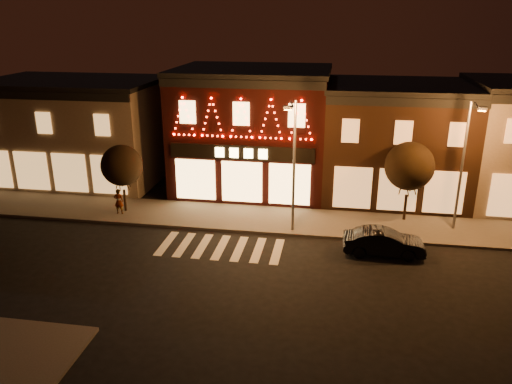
# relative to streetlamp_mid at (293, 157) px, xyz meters

# --- Properties ---
(ground) EXTENTS (120.00, 120.00, 0.00)m
(ground) POSITION_rel_streetlamp_mid_xyz_m (-3.50, -6.39, -4.43)
(ground) COLOR black
(ground) RESTS_ON ground
(sidewalk_far) EXTENTS (44.00, 4.00, 0.15)m
(sidewalk_far) POSITION_rel_streetlamp_mid_xyz_m (-1.50, 1.61, -4.36)
(sidewalk_far) COLOR #47423D
(sidewalk_far) RESTS_ON ground
(building_left) EXTENTS (12.20, 8.28, 7.30)m
(building_left) POSITION_rel_streetlamp_mid_xyz_m (-16.50, 7.60, -0.77)
(building_left) COLOR #776754
(building_left) RESTS_ON ground
(building_pulp) EXTENTS (10.20, 8.34, 8.30)m
(building_pulp) POSITION_rel_streetlamp_mid_xyz_m (-3.50, 7.59, -0.27)
(building_pulp) COLOR black
(building_pulp) RESTS_ON ground
(building_right_a) EXTENTS (9.20, 8.28, 7.50)m
(building_right_a) POSITION_rel_streetlamp_mid_xyz_m (6.00, 7.60, -0.67)
(building_right_a) COLOR #361F13
(building_right_a) RESTS_ON ground
(streetlamp_mid) EXTENTS (0.58, 1.68, 7.30)m
(streetlamp_mid) POSITION_rel_streetlamp_mid_xyz_m (0.00, 0.00, 0.00)
(streetlamp_mid) COLOR #59595E
(streetlamp_mid) RESTS_ON sidewalk_far
(streetlamp_right) EXTENTS (0.53, 1.66, 7.21)m
(streetlamp_right) POSITION_rel_streetlamp_mid_xyz_m (9.09, 1.71, -0.05)
(streetlamp_right) COLOR #59595E
(streetlamp_right) RESTS_ON sidewalk_far
(tree_left) EXTENTS (2.49, 2.49, 4.16)m
(tree_left) POSITION_rel_streetlamp_mid_xyz_m (-10.43, 1.43, -1.38)
(tree_left) COLOR black
(tree_left) RESTS_ON sidewalk_far
(tree_right) EXTENTS (2.81, 2.81, 4.69)m
(tree_right) POSITION_rel_streetlamp_mid_xyz_m (6.43, 2.81, -1.00)
(tree_right) COLOR black
(tree_right) RESTS_ON sidewalk_far
(dark_sedan) EXTENTS (4.13, 1.55, 1.35)m
(dark_sedan) POSITION_rel_streetlamp_mid_xyz_m (4.89, -1.81, -3.76)
(dark_sedan) COLOR black
(dark_sedan) RESTS_ON ground
(pedestrian) EXTENTS (0.59, 0.40, 1.58)m
(pedestrian) POSITION_rel_streetlamp_mid_xyz_m (-10.59, 0.91, -3.49)
(pedestrian) COLOR gray
(pedestrian) RESTS_ON sidewalk_far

